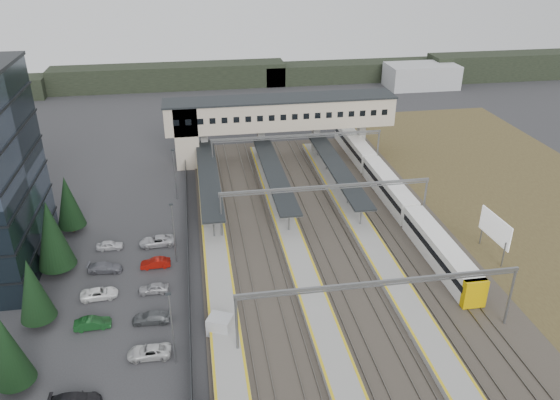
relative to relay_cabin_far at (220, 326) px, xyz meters
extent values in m
plane|color=#2B2B2D|center=(3.46, 4.66, -1.08)|extent=(220.00, 220.00, 0.00)
cylinder|color=black|center=(-18.54, -4.34, -0.48)|extent=(0.44, 0.44, 1.20)
cone|color=black|center=(-18.54, -4.34, 3.32)|extent=(3.54, 3.54, 6.80)
cylinder|color=black|center=(-18.54, 4.66, -0.48)|extent=(0.44, 0.44, 1.20)
cone|color=black|center=(-18.54, 4.66, 3.42)|extent=(3.64, 3.64, 7.00)
cylinder|color=black|center=(-18.54, 14.66, -0.48)|extent=(0.44, 0.44, 1.20)
cone|color=black|center=(-18.54, 14.66, 4.17)|extent=(4.42, 4.42, 8.50)
cylinder|color=black|center=(-18.54, 24.66, -0.48)|extent=(0.44, 0.44, 1.20)
cone|color=black|center=(-18.54, 24.66, 3.52)|extent=(3.74, 3.74, 7.20)
imported|color=#14411B|center=(-13.04, 3.16, -0.47)|extent=(3.78, 1.49, 1.23)
imported|color=white|center=(-13.04, 8.46, -0.51)|extent=(4.22, 2.15, 1.14)
imported|color=slate|center=(-13.04, 13.76, -0.48)|extent=(4.28, 2.08, 1.20)
imported|color=silver|center=(-13.04, 19.06, -0.50)|extent=(3.42, 1.43, 1.16)
imported|color=silver|center=(-7.04, -2.14, -0.49)|extent=(4.30, 2.10, 1.18)
imported|color=#4D5053|center=(-7.04, 3.16, -0.48)|extent=(4.22, 1.97, 1.19)
imported|color=#98979C|center=(-7.04, 8.46, -0.49)|extent=(3.47, 1.46, 1.17)
imported|color=#961009|center=(-7.04, 13.76, -0.48)|extent=(3.65, 1.30, 1.20)
imported|color=#B5B5BA|center=(-7.04, 19.06, -0.44)|extent=(4.69, 2.32, 1.28)
cylinder|color=slate|center=(-4.54, -3.34, 2.92)|extent=(0.16, 0.16, 8.00)
cube|color=black|center=(-4.54, -3.34, 6.92)|extent=(0.50, 0.25, 0.15)
cylinder|color=slate|center=(-4.54, 14.66, 2.92)|extent=(0.16, 0.16, 8.00)
cube|color=black|center=(-4.54, 14.66, 6.92)|extent=(0.50, 0.25, 0.15)
cylinder|color=slate|center=(-4.54, 32.66, 2.92)|extent=(0.16, 0.16, 8.00)
cube|color=black|center=(-4.54, 32.66, 6.92)|extent=(0.50, 0.25, 0.15)
cube|color=#26282B|center=(-3.04, 9.66, -0.08)|extent=(0.08, 90.00, 2.00)
cube|color=#A7A9AC|center=(0.00, 0.00, 0.00)|extent=(2.97, 2.78, 2.16)
cube|color=#39342B|center=(15.46, 9.66, -0.98)|extent=(34.00, 90.00, 0.20)
cube|color=#59544C|center=(2.74, 9.66, -0.80)|extent=(0.08, 90.00, 0.14)
cube|color=#59544C|center=(4.18, 9.66, -0.80)|extent=(0.08, 90.00, 0.14)
cube|color=#59544C|center=(6.74, 9.66, -0.80)|extent=(0.08, 90.00, 0.14)
cube|color=#59544C|center=(8.18, 9.66, -0.80)|extent=(0.08, 90.00, 0.14)
cube|color=#59544C|center=(12.74, 9.66, -0.80)|extent=(0.08, 90.00, 0.14)
cube|color=#59544C|center=(14.18, 9.66, -0.80)|extent=(0.08, 90.00, 0.14)
cube|color=#59544C|center=(16.74, 9.66, -0.80)|extent=(0.08, 90.00, 0.14)
cube|color=#59544C|center=(18.18, 9.66, -0.80)|extent=(0.08, 90.00, 0.14)
cube|color=#59544C|center=(22.74, 9.66, -0.80)|extent=(0.08, 90.00, 0.14)
cube|color=#59544C|center=(24.18, 9.66, -0.80)|extent=(0.08, 90.00, 0.14)
cube|color=#59544C|center=(26.74, 9.66, -0.80)|extent=(0.08, 90.00, 0.14)
cube|color=#59544C|center=(28.18, 9.66, -0.80)|extent=(0.08, 90.00, 0.14)
cube|color=#989792|center=(0.46, 9.66, -0.63)|extent=(3.20, 82.00, 0.90)
cube|color=gold|center=(-0.99, 9.66, -0.17)|extent=(0.25, 82.00, 0.02)
cube|color=gold|center=(1.91, 9.66, -0.17)|extent=(0.25, 82.00, 0.02)
cube|color=#989792|center=(10.46, 9.66, -0.63)|extent=(3.20, 82.00, 0.90)
cube|color=gold|center=(9.01, 9.66, -0.17)|extent=(0.25, 82.00, 0.02)
cube|color=gold|center=(11.91, 9.66, -0.17)|extent=(0.25, 82.00, 0.02)
cube|color=#989792|center=(20.46, 9.66, -0.63)|extent=(3.20, 82.00, 0.90)
cube|color=gold|center=(19.01, 9.66, -0.17)|extent=(0.25, 82.00, 0.02)
cube|color=gold|center=(21.91, 9.66, -0.17)|extent=(0.25, 82.00, 0.02)
cube|color=black|center=(0.46, 31.66, 2.92)|extent=(3.00, 30.00, 0.25)
cube|color=slate|center=(0.46, 31.66, 2.77)|extent=(3.10, 30.00, 0.12)
cylinder|color=slate|center=(0.46, 18.66, 1.32)|extent=(0.20, 0.20, 3.10)
cylinder|color=slate|center=(0.46, 25.16, 1.32)|extent=(0.20, 0.20, 3.10)
cylinder|color=slate|center=(0.46, 31.66, 1.32)|extent=(0.20, 0.20, 3.10)
cylinder|color=slate|center=(0.46, 38.16, 1.32)|extent=(0.20, 0.20, 3.10)
cylinder|color=slate|center=(0.46, 44.66, 1.32)|extent=(0.20, 0.20, 3.10)
cube|color=black|center=(10.46, 31.66, 2.92)|extent=(3.00, 30.00, 0.25)
cube|color=slate|center=(10.46, 31.66, 2.77)|extent=(3.10, 30.00, 0.12)
cylinder|color=slate|center=(10.46, 18.66, 1.32)|extent=(0.20, 0.20, 3.10)
cylinder|color=slate|center=(10.46, 25.16, 1.32)|extent=(0.20, 0.20, 3.10)
cylinder|color=slate|center=(10.46, 31.66, 1.32)|extent=(0.20, 0.20, 3.10)
cylinder|color=slate|center=(10.46, 38.16, 1.32)|extent=(0.20, 0.20, 3.10)
cylinder|color=slate|center=(10.46, 44.66, 1.32)|extent=(0.20, 0.20, 3.10)
cube|color=black|center=(20.46, 31.66, 2.92)|extent=(3.00, 30.00, 0.25)
cube|color=slate|center=(20.46, 31.66, 2.77)|extent=(3.10, 30.00, 0.12)
cylinder|color=slate|center=(20.46, 18.66, 1.32)|extent=(0.20, 0.20, 3.10)
cylinder|color=slate|center=(20.46, 25.16, 1.32)|extent=(0.20, 0.20, 3.10)
cylinder|color=slate|center=(20.46, 31.66, 1.32)|extent=(0.20, 0.20, 3.10)
cylinder|color=slate|center=(20.46, 38.16, 1.32)|extent=(0.20, 0.20, 3.10)
cylinder|color=slate|center=(20.46, 44.66, 1.32)|extent=(0.20, 0.20, 3.10)
cube|color=#BDAA94|center=(13.96, 46.66, 7.42)|extent=(40.00, 6.00, 5.00)
cube|color=black|center=(13.96, 46.66, 9.97)|extent=(40.40, 6.40, 0.30)
cube|color=#BDAA94|center=(-2.54, 46.66, 4.42)|extent=(4.00, 6.00, 11.00)
cube|color=black|center=(-4.04, 43.64, 7.52)|extent=(1.00, 0.06, 1.00)
cube|color=black|center=(-2.04, 43.64, 7.52)|extent=(1.00, 0.06, 1.00)
cube|color=black|center=(-0.04, 43.64, 7.52)|extent=(1.00, 0.06, 1.00)
cube|color=black|center=(1.96, 43.64, 7.52)|extent=(1.00, 0.06, 1.00)
cube|color=black|center=(3.96, 43.64, 7.52)|extent=(1.00, 0.06, 1.00)
cube|color=black|center=(5.96, 43.64, 7.52)|extent=(1.00, 0.06, 1.00)
cube|color=black|center=(7.96, 43.64, 7.52)|extent=(1.00, 0.06, 1.00)
cube|color=black|center=(9.96, 43.64, 7.52)|extent=(1.00, 0.06, 1.00)
cube|color=black|center=(11.96, 43.64, 7.52)|extent=(1.00, 0.06, 1.00)
cube|color=black|center=(13.96, 43.64, 7.52)|extent=(1.00, 0.06, 1.00)
cube|color=black|center=(15.96, 43.64, 7.52)|extent=(1.00, 0.06, 1.00)
cube|color=black|center=(17.96, 43.64, 7.52)|extent=(1.00, 0.06, 1.00)
cube|color=black|center=(19.96, 43.64, 7.52)|extent=(1.00, 0.06, 1.00)
cube|color=black|center=(21.96, 43.64, 7.52)|extent=(1.00, 0.06, 1.00)
cube|color=black|center=(23.96, 43.64, 7.52)|extent=(1.00, 0.06, 1.00)
cube|color=black|center=(25.96, 43.64, 7.52)|extent=(1.00, 0.06, 1.00)
cube|color=black|center=(27.96, 43.64, 7.52)|extent=(1.00, 0.06, 1.00)
cube|color=black|center=(29.96, 43.64, 7.52)|extent=(1.00, 0.06, 1.00)
cube|color=black|center=(31.96, 43.64, 7.52)|extent=(1.00, 0.06, 1.00)
cube|color=#989792|center=(-1.04, 46.66, 1.92)|extent=(1.20, 1.60, 6.00)
cube|color=#989792|center=(0.46, 46.66, 1.92)|extent=(1.20, 1.60, 6.00)
cube|color=#989792|center=(10.46, 46.66, 1.92)|extent=(1.20, 1.60, 6.00)
cube|color=#989792|center=(20.46, 46.66, 1.92)|extent=(1.20, 1.60, 6.00)
cube|color=#989792|center=(28.96, 46.66, 1.92)|extent=(1.20, 1.60, 6.00)
cylinder|color=slate|center=(1.46, -3.34, 2.42)|extent=(0.28, 0.28, 7.00)
cylinder|color=slate|center=(29.46, -3.34, 2.42)|extent=(0.28, 0.28, 7.00)
cube|color=slate|center=(15.46, -3.34, 5.92)|extent=(28.40, 0.25, 0.35)
cube|color=slate|center=(15.46, -3.34, 5.52)|extent=(28.40, 0.12, 0.12)
cylinder|color=slate|center=(1.46, 18.66, 2.42)|extent=(0.28, 0.28, 7.00)
cylinder|color=slate|center=(29.46, 18.66, 2.42)|extent=(0.28, 0.28, 7.00)
cube|color=slate|center=(15.46, 18.66, 5.92)|extent=(28.40, 0.25, 0.35)
cube|color=slate|center=(15.46, 18.66, 5.52)|extent=(28.40, 0.12, 0.12)
cylinder|color=slate|center=(1.46, 38.66, 2.42)|extent=(0.28, 0.28, 7.00)
cylinder|color=slate|center=(29.46, 38.66, 2.42)|extent=(0.28, 0.28, 7.00)
cube|color=slate|center=(15.46, 38.66, 5.92)|extent=(28.40, 0.25, 0.35)
cube|color=slate|center=(15.46, 38.66, 5.52)|extent=(28.40, 0.12, 0.12)
cube|color=white|center=(27.46, 8.69, 0.86)|extent=(2.59, 17.91, 3.33)
cube|color=black|center=(27.46, 8.69, 1.23)|extent=(2.65, 17.31, 0.83)
cube|color=slate|center=(27.46, 8.69, -0.57)|extent=(2.22, 16.51, 0.46)
cube|color=white|center=(27.46, 27.19, 0.86)|extent=(2.59, 17.91, 3.33)
cube|color=black|center=(27.46, 27.19, 1.23)|extent=(2.65, 17.31, 0.83)
cube|color=slate|center=(27.46, 27.19, -0.57)|extent=(2.22, 16.51, 0.46)
cube|color=white|center=(27.46, 45.70, 0.86)|extent=(2.59, 17.91, 3.33)
cube|color=black|center=(27.46, 45.70, 1.23)|extent=(2.65, 17.31, 0.83)
cube|color=slate|center=(27.46, 45.70, -0.57)|extent=(2.22, 16.51, 0.46)
cube|color=#CDA101|center=(27.46, -0.17, 0.86)|extent=(2.61, 0.90, 3.33)
cylinder|color=slate|center=(34.93, 6.89, 0.65)|extent=(0.20, 0.20, 3.45)
cylinder|color=slate|center=(34.93, 12.37, 0.65)|extent=(0.20, 0.20, 3.45)
cube|color=white|center=(34.93, 9.63, 2.89)|extent=(0.52, 6.47, 3.24)
cube|color=black|center=(-6.54, 99.66, 1.92)|extent=(60.00, 8.00, 6.00)
cube|color=black|center=(43.46, 99.66, 1.42)|extent=(50.00, 8.00, 5.00)
cube|color=black|center=(83.46, 94.66, 2.42)|extent=(40.00, 8.00, 7.00)
cube|color=#A7A9AC|center=(58.46, 89.66, 1.92)|extent=(18.00, 10.00, 6.00)
camera|label=1|loc=(-1.18, -44.38, 36.13)|focal=35.00mm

